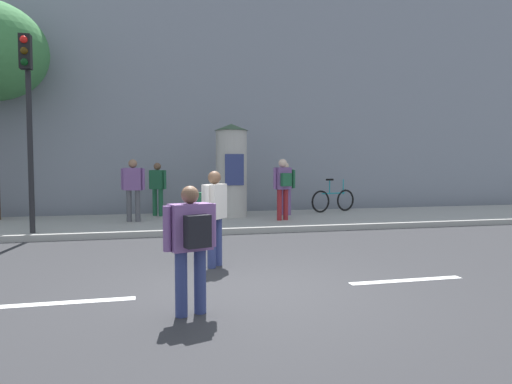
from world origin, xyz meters
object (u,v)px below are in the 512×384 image
at_px(pedestrian_near_pole, 191,239).
at_px(pedestrian_in_red_top, 158,185).
at_px(poster_column, 231,170).
at_px(pedestrian_in_dark_shirt, 213,210).
at_px(pedestrian_with_backpack, 283,184).
at_px(pedestrian_tallest, 285,183).
at_px(traffic_light, 28,102).
at_px(bicycle_leaning, 333,200).
at_px(pedestrian_with_bag, 133,184).

height_order(pedestrian_near_pole, pedestrian_in_red_top, pedestrian_in_red_top).
distance_m(poster_column, pedestrian_in_dark_shirt, 6.13).
xyz_separation_m(pedestrian_near_pole, pedestrian_in_red_top, (-0.11, 9.09, 0.21)).
bearing_deg(pedestrian_with_backpack, pedestrian_tallest, 70.64).
xyz_separation_m(traffic_light, pedestrian_tallest, (6.70, 2.35, -1.99)).
xyz_separation_m(pedestrian_in_red_top, bicycle_leaning, (5.64, -0.12, -0.55)).
height_order(pedestrian_near_pole, bicycle_leaning, pedestrian_near_pole).
xyz_separation_m(pedestrian_in_dark_shirt, pedestrian_with_bag, (-1.41, 5.38, 0.21)).
relative_size(traffic_light, pedestrian_near_pole, 2.97).
relative_size(pedestrian_near_pole, pedestrian_with_backpack, 0.87).
bearing_deg(pedestrian_tallest, poster_column, -178.72).
bearing_deg(bicycle_leaning, pedestrian_with_backpack, -141.54).
xyz_separation_m(traffic_light, pedestrian_near_pole, (3.00, -6.09, -2.22)).
height_order(pedestrian_tallest, bicycle_leaning, pedestrian_tallest).
height_order(pedestrian_in_dark_shirt, pedestrian_near_pole, pedestrian_in_dark_shirt).
relative_size(pedestrian_tallest, bicycle_leaning, 0.95).
relative_size(poster_column, pedestrian_in_dark_shirt, 1.71).
bearing_deg(pedestrian_with_backpack, pedestrian_in_dark_shirt, -119.30).
distance_m(traffic_light, poster_column, 5.75).
distance_m(traffic_light, pedestrian_near_pole, 7.14).
distance_m(poster_column, pedestrian_in_red_top, 2.29).
relative_size(poster_column, bicycle_leaning, 1.61).
distance_m(pedestrian_near_pole, bicycle_leaning, 10.55).
xyz_separation_m(traffic_light, poster_column, (5.03, 2.31, -1.56)).
xyz_separation_m(pedestrian_in_dark_shirt, pedestrian_in_red_top, (-0.72, 6.63, 0.13)).
xyz_separation_m(pedestrian_with_backpack, pedestrian_in_red_top, (-3.37, 1.92, -0.08)).
distance_m(pedestrian_near_pole, pedestrian_with_bag, 7.88).
height_order(traffic_light, pedestrian_tallest, traffic_light).
bearing_deg(pedestrian_near_pole, bicycle_leaning, 58.36).
height_order(traffic_light, pedestrian_in_red_top, traffic_light).
xyz_separation_m(pedestrian_with_backpack, bicycle_leaning, (2.27, 1.80, -0.63)).
relative_size(pedestrian_in_dark_shirt, pedestrian_with_backpack, 0.94).
height_order(poster_column, pedestrian_with_bag, poster_column).
relative_size(pedestrian_in_dark_shirt, pedestrian_tallest, 0.99).
bearing_deg(pedestrian_in_dark_shirt, pedestrian_in_red_top, 96.23).
xyz_separation_m(pedestrian_near_pole, bicycle_leaning, (5.53, 8.97, -0.34)).
relative_size(poster_column, pedestrian_in_red_top, 1.72).
distance_m(traffic_light, pedestrian_in_dark_shirt, 5.55).
bearing_deg(pedestrian_tallest, pedestrian_in_red_top, 170.24).
distance_m(poster_column, pedestrian_with_bag, 2.90).
xyz_separation_m(pedestrian_near_pole, pedestrian_with_backpack, (3.26, 7.17, 0.29)).
height_order(pedestrian_with_bag, pedestrian_in_red_top, pedestrian_with_bag).
bearing_deg(bicycle_leaning, pedestrian_in_red_top, 178.83).
bearing_deg(pedestrian_in_red_top, pedestrian_with_bag, -118.68).
distance_m(poster_column, pedestrian_with_backpack, 1.78).
distance_m(poster_column, pedestrian_tallest, 1.73).
bearing_deg(pedestrian_with_backpack, traffic_light, -170.18).
height_order(traffic_light, pedestrian_near_pole, traffic_light).
relative_size(pedestrian_tallest, pedestrian_with_bag, 0.96).
bearing_deg(pedestrian_in_red_top, poster_column, -17.95).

